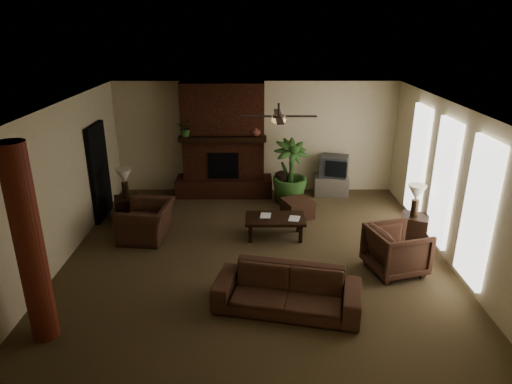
{
  "coord_description": "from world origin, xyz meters",
  "views": [
    {
      "loc": [
        -0.02,
        -7.67,
        4.13
      ],
      "look_at": [
        0.0,
        0.4,
        1.1
      ],
      "focal_mm": 31.82,
      "sensor_mm": 36.0,
      "label": 1
    }
  ],
  "objects_px": {
    "armchair_left": "(146,215)",
    "side_table_left": "(127,209)",
    "floor_vase": "(282,184)",
    "floor_plant": "(290,186)",
    "log_column": "(30,246)",
    "tv_stand": "(331,185)",
    "sofa": "(287,284)",
    "lamp_right": "(416,195)",
    "ottoman": "(297,208)",
    "armchair_right": "(397,248)",
    "lamp_left": "(124,178)",
    "side_table_right": "(414,229)",
    "coffee_table": "(275,220)"
  },
  "relations": [
    {
      "from": "armchair_left",
      "to": "side_table_left",
      "type": "bearing_deg",
      "value": -136.93
    },
    {
      "from": "floor_vase",
      "to": "floor_plant",
      "type": "relative_size",
      "value": 0.5
    },
    {
      "from": "log_column",
      "to": "armchair_left",
      "type": "height_order",
      "value": "log_column"
    },
    {
      "from": "armchair_left",
      "to": "tv_stand",
      "type": "relative_size",
      "value": 1.3
    },
    {
      "from": "sofa",
      "to": "floor_plant",
      "type": "distance_m",
      "value": 4.38
    },
    {
      "from": "floor_vase",
      "to": "lamp_right",
      "type": "bearing_deg",
      "value": -42.33
    },
    {
      "from": "ottoman",
      "to": "armchair_right",
      "type": "bearing_deg",
      "value": -57.9
    },
    {
      "from": "floor_plant",
      "to": "side_table_left",
      "type": "bearing_deg",
      "value": -163.38
    },
    {
      "from": "sofa",
      "to": "lamp_left",
      "type": "bearing_deg",
      "value": 147.28
    },
    {
      "from": "sofa",
      "to": "side_table_left",
      "type": "distance_m",
      "value": 4.65
    },
    {
      "from": "armchair_right",
      "to": "ottoman",
      "type": "bearing_deg",
      "value": 16.15
    },
    {
      "from": "side_table_right",
      "to": "side_table_left",
      "type": "bearing_deg",
      "value": 170.45
    },
    {
      "from": "coffee_table",
      "to": "floor_vase",
      "type": "xyz_separation_m",
      "value": [
        0.25,
        2.02,
        0.06
      ]
    },
    {
      "from": "armchair_right",
      "to": "tv_stand",
      "type": "distance_m",
      "value": 3.84
    },
    {
      "from": "coffee_table",
      "to": "side_table_left",
      "type": "relative_size",
      "value": 2.18
    },
    {
      "from": "armchair_right",
      "to": "lamp_left",
      "type": "xyz_separation_m",
      "value": [
        -5.27,
        2.18,
        0.54
      ]
    },
    {
      "from": "floor_plant",
      "to": "lamp_right",
      "type": "height_order",
      "value": "lamp_right"
    },
    {
      "from": "coffee_table",
      "to": "side_table_left",
      "type": "distance_m",
      "value": 3.31
    },
    {
      "from": "lamp_right",
      "to": "armchair_right",
      "type": "bearing_deg",
      "value": -119.96
    },
    {
      "from": "tv_stand",
      "to": "floor_plant",
      "type": "distance_m",
      "value": 1.23
    },
    {
      "from": "log_column",
      "to": "lamp_right",
      "type": "xyz_separation_m",
      "value": [
        6.05,
        2.89,
        -0.4
      ]
    },
    {
      "from": "ottoman",
      "to": "floor_plant",
      "type": "bearing_deg",
      "value": 98.04
    },
    {
      "from": "sofa",
      "to": "armchair_right",
      "type": "height_order",
      "value": "armchair_right"
    },
    {
      "from": "lamp_left",
      "to": "side_table_right",
      "type": "xyz_separation_m",
      "value": [
        5.97,
        -1.01,
        -0.73
      ]
    },
    {
      "from": "side_table_left",
      "to": "ottoman",
      "type": "bearing_deg",
      "value": 3.49
    },
    {
      "from": "armchair_left",
      "to": "coffee_table",
      "type": "distance_m",
      "value": 2.6
    },
    {
      "from": "armchair_right",
      "to": "lamp_left",
      "type": "height_order",
      "value": "lamp_left"
    },
    {
      "from": "lamp_left",
      "to": "lamp_right",
      "type": "relative_size",
      "value": 1.0
    },
    {
      "from": "tv_stand",
      "to": "side_table_left",
      "type": "bearing_deg",
      "value": -158.86
    },
    {
      "from": "armchair_right",
      "to": "sofa",
      "type": "bearing_deg",
      "value": 103.49
    },
    {
      "from": "lamp_right",
      "to": "ottoman",
      "type": "bearing_deg",
      "value": 149.86
    },
    {
      "from": "tv_stand",
      "to": "coffee_table",
      "type": "bearing_deg",
      "value": -119.88
    },
    {
      "from": "armchair_right",
      "to": "ottoman",
      "type": "xyz_separation_m",
      "value": [
        -1.51,
        2.4,
        -0.26
      ]
    },
    {
      "from": "armchair_left",
      "to": "side_table_left",
      "type": "height_order",
      "value": "armchair_left"
    },
    {
      "from": "armchair_left",
      "to": "ottoman",
      "type": "bearing_deg",
      "value": 113.84
    },
    {
      "from": "coffee_table",
      "to": "side_table_right",
      "type": "height_order",
      "value": "side_table_right"
    },
    {
      "from": "sofa",
      "to": "armchair_left",
      "type": "height_order",
      "value": "armchair_left"
    },
    {
      "from": "floor_plant",
      "to": "side_table_left",
      "type": "xyz_separation_m",
      "value": [
        -3.64,
        -1.09,
        -0.16
      ]
    },
    {
      "from": "armchair_left",
      "to": "log_column",
      "type": "bearing_deg",
      "value": -7.84
    },
    {
      "from": "sofa",
      "to": "lamp_left",
      "type": "distance_m",
      "value": 4.69
    },
    {
      "from": "armchair_left",
      "to": "tv_stand",
      "type": "distance_m",
      "value": 4.79
    },
    {
      "from": "armchair_left",
      "to": "lamp_left",
      "type": "relative_size",
      "value": 1.7
    },
    {
      "from": "tv_stand",
      "to": "ottoman",
      "type": "bearing_deg",
      "value": -122.53
    },
    {
      "from": "sofa",
      "to": "ottoman",
      "type": "xyz_separation_m",
      "value": [
        0.47,
        3.51,
        -0.23
      ]
    },
    {
      "from": "ottoman",
      "to": "lamp_right",
      "type": "bearing_deg",
      "value": -30.14
    },
    {
      "from": "coffee_table",
      "to": "side_table_right",
      "type": "bearing_deg",
      "value": -4.25
    },
    {
      "from": "floor_plant",
      "to": "ottoman",
      "type": "bearing_deg",
      "value": -81.96
    },
    {
      "from": "sofa",
      "to": "coffee_table",
      "type": "distance_m",
      "value": 2.48
    },
    {
      "from": "log_column",
      "to": "coffee_table",
      "type": "relative_size",
      "value": 2.33
    },
    {
      "from": "ottoman",
      "to": "coffee_table",
      "type": "bearing_deg",
      "value": -118.13
    }
  ]
}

